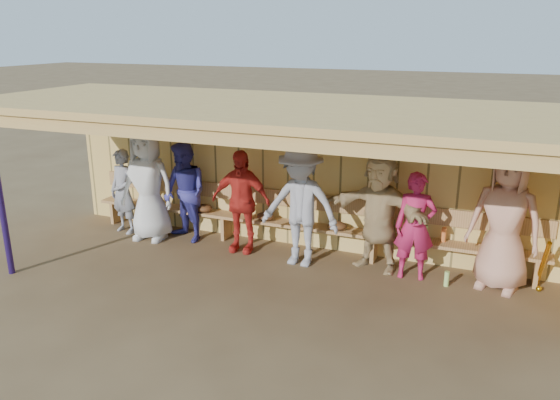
{
  "coord_description": "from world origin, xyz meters",
  "views": [
    {
      "loc": [
        2.88,
        -6.81,
        3.44
      ],
      "look_at": [
        0.0,
        0.35,
        1.05
      ],
      "focal_mm": 35.0,
      "sensor_mm": 36.0,
      "label": 1
    }
  ],
  "objects_px": {
    "player_h": "(505,221)",
    "player_e": "(300,205)",
    "player_c": "(185,193)",
    "player_b": "(148,185)",
    "player_d": "(241,201)",
    "player_f": "(379,212)",
    "player_g": "(415,226)",
    "bench": "(297,218)",
    "player_a": "(123,192)"
  },
  "relations": [
    {
      "from": "player_e",
      "to": "bench",
      "type": "height_order",
      "value": "player_e"
    },
    {
      "from": "bench",
      "to": "player_b",
      "type": "bearing_deg",
      "value": -168.31
    },
    {
      "from": "player_b",
      "to": "player_c",
      "type": "xyz_separation_m",
      "value": [
        0.62,
        0.15,
        -0.11
      ]
    },
    {
      "from": "player_e",
      "to": "player_h",
      "type": "xyz_separation_m",
      "value": [
        2.85,
        0.26,
        0.05
      ]
    },
    {
      "from": "player_b",
      "to": "player_h",
      "type": "relative_size",
      "value": 0.97
    },
    {
      "from": "player_a",
      "to": "player_g",
      "type": "distance_m",
      "value": 5.05
    },
    {
      "from": "player_f",
      "to": "bench",
      "type": "relative_size",
      "value": 0.24
    },
    {
      "from": "player_b",
      "to": "player_c",
      "type": "bearing_deg",
      "value": 8.27
    },
    {
      "from": "player_b",
      "to": "player_e",
      "type": "height_order",
      "value": "player_b"
    },
    {
      "from": "player_a",
      "to": "player_g",
      "type": "bearing_deg",
      "value": 12.74
    },
    {
      "from": "player_e",
      "to": "player_f",
      "type": "height_order",
      "value": "player_e"
    },
    {
      "from": "player_f",
      "to": "player_h",
      "type": "relative_size",
      "value": 0.9
    },
    {
      "from": "player_g",
      "to": "player_h",
      "type": "distance_m",
      "value": 1.19
    },
    {
      "from": "player_d",
      "to": "player_f",
      "type": "xyz_separation_m",
      "value": [
        2.2,
        0.12,
        0.06
      ]
    },
    {
      "from": "player_g",
      "to": "bench",
      "type": "xyz_separation_m",
      "value": [
        -1.94,
        0.43,
        -0.26
      ]
    },
    {
      "from": "player_g",
      "to": "bench",
      "type": "distance_m",
      "value": 2.0
    },
    {
      "from": "player_c",
      "to": "player_d",
      "type": "height_order",
      "value": "player_c"
    },
    {
      "from": "player_c",
      "to": "player_h",
      "type": "xyz_separation_m",
      "value": [
        4.99,
        0.04,
        0.14
      ]
    },
    {
      "from": "player_g",
      "to": "player_h",
      "type": "bearing_deg",
      "value": -4.57
    },
    {
      "from": "player_a",
      "to": "player_h",
      "type": "bearing_deg",
      "value": 13.69
    },
    {
      "from": "player_c",
      "to": "player_e",
      "type": "xyz_separation_m",
      "value": [
        2.15,
        -0.22,
        0.09
      ]
    },
    {
      "from": "player_c",
      "to": "player_g",
      "type": "height_order",
      "value": "player_c"
    },
    {
      "from": "player_h",
      "to": "player_e",
      "type": "bearing_deg",
      "value": -159.63
    },
    {
      "from": "player_d",
      "to": "player_h",
      "type": "height_order",
      "value": "player_h"
    },
    {
      "from": "player_g",
      "to": "player_c",
      "type": "bearing_deg",
      "value": 169.43
    },
    {
      "from": "bench",
      "to": "player_c",
      "type": "bearing_deg",
      "value": -169.02
    },
    {
      "from": "player_a",
      "to": "player_b",
      "type": "distance_m",
      "value": 0.64
    },
    {
      "from": "player_f",
      "to": "bench",
      "type": "bearing_deg",
      "value": -176.22
    },
    {
      "from": "player_b",
      "to": "player_e",
      "type": "bearing_deg",
      "value": -7.02
    },
    {
      "from": "player_c",
      "to": "player_e",
      "type": "bearing_deg",
      "value": 17.67
    },
    {
      "from": "player_a",
      "to": "player_g",
      "type": "height_order",
      "value": "player_g"
    },
    {
      "from": "player_d",
      "to": "player_g",
      "type": "distance_m",
      "value": 2.76
    },
    {
      "from": "player_c",
      "to": "player_h",
      "type": "relative_size",
      "value": 0.86
    },
    {
      "from": "player_f",
      "to": "player_g",
      "type": "distance_m",
      "value": 0.58
    },
    {
      "from": "player_f",
      "to": "bench",
      "type": "xyz_separation_m",
      "value": [
        -1.39,
        0.31,
        -0.37
      ]
    },
    {
      "from": "player_c",
      "to": "player_b",
      "type": "bearing_deg",
      "value": -142.55
    },
    {
      "from": "player_e",
      "to": "player_d",
      "type": "bearing_deg",
      "value": 173.62
    },
    {
      "from": "player_b",
      "to": "player_d",
      "type": "relative_size",
      "value": 1.14
    },
    {
      "from": "player_b",
      "to": "player_e",
      "type": "relative_size",
      "value": 1.02
    },
    {
      "from": "player_d",
      "to": "player_e",
      "type": "relative_size",
      "value": 0.89
    },
    {
      "from": "player_a",
      "to": "player_e",
      "type": "height_order",
      "value": "player_e"
    },
    {
      "from": "player_f",
      "to": "player_b",
      "type": "bearing_deg",
      "value": -160.66
    },
    {
      "from": "player_f",
      "to": "player_d",
      "type": "bearing_deg",
      "value": -160.71
    },
    {
      "from": "player_h",
      "to": "bench",
      "type": "xyz_separation_m",
      "value": [
        -3.11,
        0.33,
        -0.46
      ]
    },
    {
      "from": "player_a",
      "to": "player_b",
      "type": "bearing_deg",
      "value": 4.08
    },
    {
      "from": "bench",
      "to": "player_e",
      "type": "bearing_deg",
      "value": -66.18
    },
    {
      "from": "player_a",
      "to": "player_b",
      "type": "xyz_separation_m",
      "value": [
        0.6,
        -0.09,
        0.21
      ]
    },
    {
      "from": "player_f",
      "to": "player_h",
      "type": "xyz_separation_m",
      "value": [
        1.72,
        -0.02,
        0.1
      ]
    },
    {
      "from": "player_c",
      "to": "player_d",
      "type": "xyz_separation_m",
      "value": [
        1.07,
        -0.06,
        -0.01
      ]
    },
    {
      "from": "player_b",
      "to": "player_d",
      "type": "distance_m",
      "value": 1.7
    }
  ]
}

